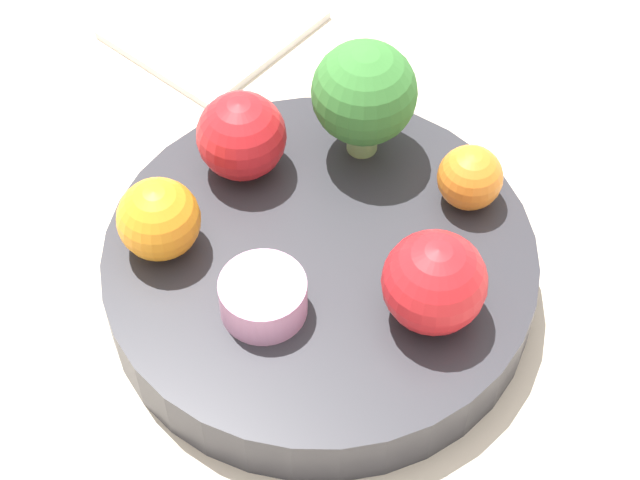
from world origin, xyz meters
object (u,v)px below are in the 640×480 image
object	(u,v)px
broccoli	(363,94)
apple_red	(434,282)
apple_green	(241,136)
orange_front	(470,178)
small_cup	(263,297)
napkin	(214,25)
orange_back	(159,219)
bowl	(320,271)

from	to	relation	value
broccoli	apple_red	distance (m)	0.12
apple_green	orange_front	xyz separation A→B (m)	(-0.13, -0.02, -0.01)
apple_red	small_cup	size ratio (longest dim) A/B	1.18
apple_red	napkin	size ratio (longest dim) A/B	0.35
orange_back	small_cup	xyz separation A→B (m)	(-0.07, 0.02, -0.01)
bowl	orange_back	world-z (taller)	orange_back
apple_green	apple_red	bearing A→B (deg)	152.63
small_cup	napkin	bearing A→B (deg)	-62.52
broccoli	orange_back	xyz separation A→B (m)	(0.08, 0.10, -0.02)
orange_front	orange_back	xyz separation A→B (m)	(0.15, 0.08, 0.00)
apple_red	orange_back	distance (m)	0.15
small_cup	broccoli	bearing A→B (deg)	-97.15
broccoli	napkin	bearing A→B (deg)	-38.54
broccoli	napkin	distance (m)	0.19
orange_front	apple_green	bearing A→B (deg)	6.76
bowl	broccoli	bearing A→B (deg)	-89.66
apple_green	orange_back	xyz separation A→B (m)	(0.02, 0.07, -0.00)
broccoli	apple_green	xyz separation A→B (m)	(0.06, 0.03, -0.02)
apple_red	napkin	world-z (taller)	apple_red
orange_front	small_cup	world-z (taller)	orange_front
orange_back	napkin	world-z (taller)	orange_back
small_cup	napkin	world-z (taller)	small_cup
broccoli	apple_green	size ratio (longest dim) A/B	1.46
orange_front	napkin	distance (m)	0.25
broccoli	napkin	world-z (taller)	broccoli
broccoli	orange_front	distance (m)	0.08
broccoli	orange_front	size ratio (longest dim) A/B	2.04
bowl	small_cup	xyz separation A→B (m)	(0.02, 0.05, 0.03)
small_cup	napkin	size ratio (longest dim) A/B	0.29
apple_green	napkin	bearing A→B (deg)	-61.77
napkin	apple_red	bearing A→B (deg)	134.22
broccoli	apple_green	distance (m)	0.07
orange_back	apple_green	bearing A→B (deg)	-107.88
bowl	small_cup	distance (m)	0.06
apple_red	apple_green	distance (m)	0.14
bowl	orange_front	bearing A→B (deg)	-138.07
small_cup	apple_green	bearing A→B (deg)	-63.74
orange_front	orange_back	bearing A→B (deg)	28.86
orange_back	orange_front	bearing A→B (deg)	-151.14
apple_green	small_cup	xyz separation A→B (m)	(-0.04, 0.09, -0.01)
broccoli	orange_front	xyz separation A→B (m)	(-0.07, 0.02, -0.03)
orange_front	small_cup	distance (m)	0.13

